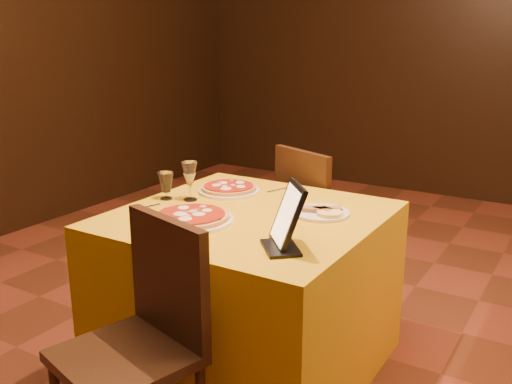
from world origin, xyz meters
The scene contains 13 objects.
wall_back centered at (0.00, 3.50, 1.40)m, with size 6.00×0.01×2.80m, color black.
main_table centered at (-0.43, 0.05, 0.38)m, with size 1.10×1.10×0.75m, color #CA980C.
chair_main_near centered at (-0.43, -0.74, 0.46)m, with size 0.38×0.38×0.91m, color black, non-canonical shape.
chair_main_far centered at (-0.43, 0.88, 0.46)m, with size 0.46×0.46×0.91m, color black, non-canonical shape.
pizza_near centered at (-0.57, -0.17, 0.77)m, with size 0.36×0.36×0.03m.
pizza_far centered at (-0.70, 0.29, 0.77)m, with size 0.31×0.31×0.03m.
cutlet_dish centered at (-0.15, 0.20, 0.76)m, with size 0.25×0.25×0.03m.
wine_glass centered at (-0.77, 0.08, 0.84)m, with size 0.07×0.07×0.19m, color #C9C572, non-canonical shape.
water_glass centered at (-0.88, 0.04, 0.81)m, with size 0.07×0.07×0.13m, color white, non-canonical shape.
tablet centered at (-0.10, -0.20, 0.87)m, with size 0.20×0.02×0.24m, color black.
knife centered at (-0.45, -0.20, 0.75)m, with size 0.22×0.02×0.01m, color #A8A8AF.
fork_near centered at (-0.87, -0.13, 0.75)m, with size 0.16×0.02×0.01m, color #BABAC1.
fork_far centered at (-0.50, 0.44, 0.75)m, with size 0.14×0.02×0.01m, color silver.
Camera 1 is at (0.85, -1.97, 1.52)m, focal length 40.00 mm.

